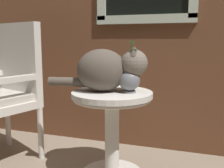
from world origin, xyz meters
TOP-DOWN VIEW (x-y plane):
  - wicker_side_table at (0.28, 0.20)m, footprint 0.52×0.52m
  - wicker_chair at (-0.58, 0.24)m, footprint 0.60×0.59m
  - cat at (0.24, 0.20)m, footprint 0.66×0.32m
  - pewter_vase_with_ivy at (0.40, 0.20)m, footprint 0.14×0.14m

SIDE VIEW (x-z plane):
  - wicker_side_table at x=0.28m, z-range 0.11..0.69m
  - wicker_chair at x=-0.58m, z-range 0.04..1.09m
  - pewter_vase_with_ivy at x=0.40m, z-range 0.52..0.85m
  - cat at x=0.24m, z-range 0.59..0.88m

